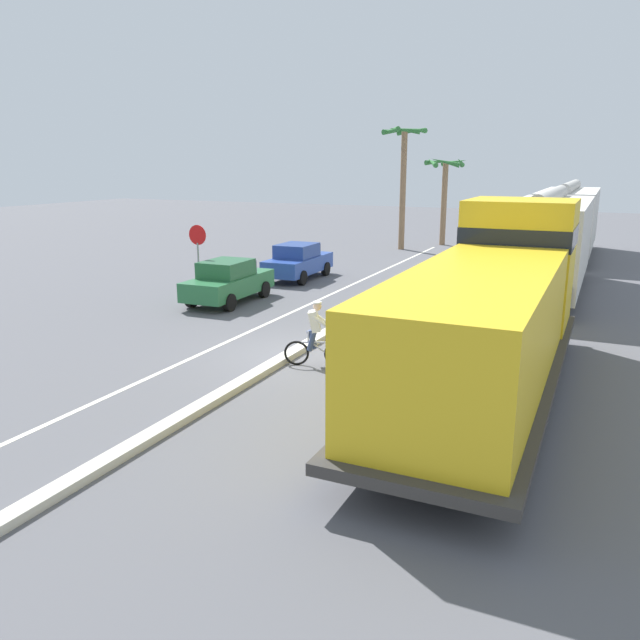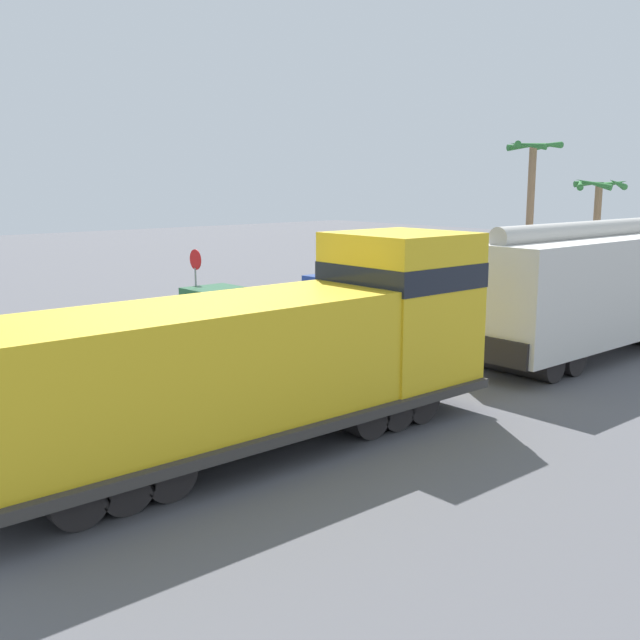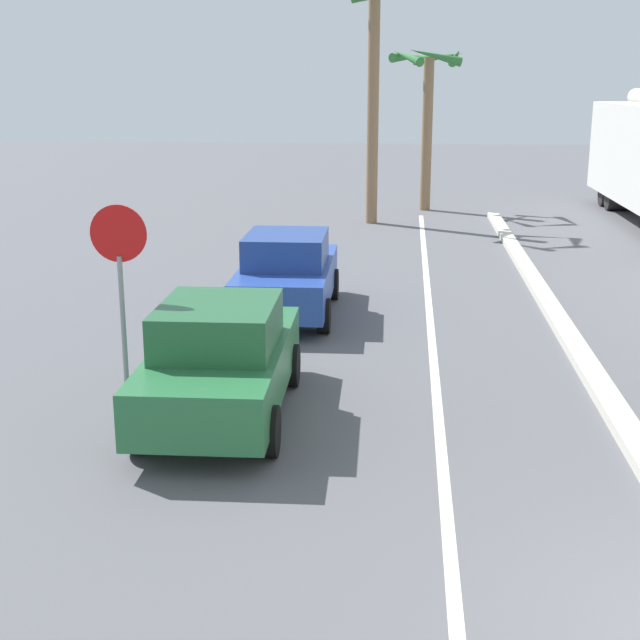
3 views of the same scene
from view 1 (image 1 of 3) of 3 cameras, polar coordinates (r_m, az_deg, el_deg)
The scene contains 12 objects.
ground_plane at distance 17.35m, azimuth -2.24°, elevation -3.13°, with size 120.00×120.00×0.00m, color #56565B.
median_curb at distance 22.65m, azimuth 4.67°, elevation 1.16°, with size 0.36×36.00×0.16m, color beige.
lane_stripe at distance 23.58m, azimuth -0.81°, elevation 1.54°, with size 0.14×36.00×0.01m, color silver.
locomotive at distance 14.80m, azimuth 15.61°, elevation 0.53°, with size 3.10×11.61×4.20m.
hopper_car_lead at distance 26.67m, azimuth 20.06°, elevation 6.67°, with size 2.90×10.60×4.18m.
hopper_car_middle at distance 38.19m, azimuth 21.69°, elevation 8.53°, with size 2.90×10.60×4.18m.
parked_car_green at distance 23.87m, azimuth -8.38°, elevation 3.53°, with size 1.92×4.24×1.62m.
parked_car_blue at distance 28.53m, azimuth -2.02°, elevation 5.39°, with size 1.90×4.23×1.62m.
cyclist at distance 16.14m, azimuth -0.39°, elevation -1.42°, with size 1.62×0.73×1.71m.
stop_sign at distance 24.42m, azimuth -11.10°, elevation 6.52°, with size 0.76×0.08×2.88m.
palm_tree_near at distance 38.73m, azimuth 7.63°, elevation 14.19°, with size 2.57×2.70×7.29m.
palm_tree_far at distance 41.38m, azimuth 11.35°, elevation 12.43°, with size 2.63×2.70×5.59m.
Camera 1 is at (7.57, -14.74, 5.14)m, focal length 35.00 mm.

